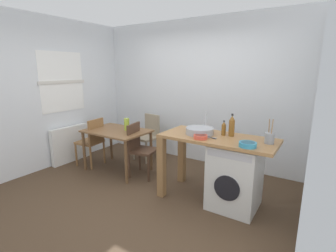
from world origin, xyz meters
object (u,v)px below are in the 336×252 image
(utensil_crock, at_px, (270,138))
(vase, at_px, (127,124))
(colander, at_px, (248,144))
(bottle_tall_green, at_px, (224,129))
(chair_opposite, at_px, (139,147))
(washing_machine, at_px, (235,176))
(chair_person_seat, at_px, (92,139))
(dining_table, at_px, (117,135))
(mixing_bowl, at_px, (201,137))
(bottle_squat_brown, at_px, (232,126))
(chair_spare_by_wall, at_px, (149,134))

(utensil_crock, xyz_separation_m, vase, (-2.38, 0.12, -0.14))
(utensil_crock, xyz_separation_m, colander, (-0.18, -0.27, -0.04))
(vase, bearing_deg, bottle_tall_green, -1.39)
(utensil_crock, distance_m, colander, 0.33)
(chair_opposite, relative_size, washing_machine, 1.05)
(chair_person_seat, bearing_deg, chair_opposite, -89.33)
(utensil_crock, relative_size, colander, 1.50)
(dining_table, relative_size, utensil_crock, 3.67)
(mixing_bowl, bearing_deg, bottle_squat_brown, 49.46)
(dining_table, bearing_deg, colander, -6.97)
(chair_spare_by_wall, bearing_deg, mixing_bowl, 154.99)
(bottle_squat_brown, bearing_deg, colander, -48.53)
(chair_spare_by_wall, relative_size, colander, 4.50)
(chair_opposite, bearing_deg, utensil_crock, 78.17)
(chair_person_seat, xyz_separation_m, chair_opposite, (1.02, 0.13, 0.00))
(mixing_bowl, relative_size, colander, 0.89)
(chair_spare_by_wall, bearing_deg, bottle_tall_green, 165.96)
(colander, bearing_deg, chair_person_seat, 176.14)
(dining_table, xyz_separation_m, washing_machine, (2.16, -0.07, -0.21))
(dining_table, bearing_deg, bottle_squat_brown, 1.97)
(utensil_crock, bearing_deg, chair_spare_by_wall, 161.88)
(chair_person_seat, distance_m, utensil_crock, 3.11)
(chair_opposite, height_order, bottle_tall_green, bottle_tall_green)
(utensil_crock, bearing_deg, washing_machine, -171.90)
(colander, bearing_deg, mixing_bowl, 178.10)
(chair_person_seat, bearing_deg, bottle_tall_green, -93.04)
(chair_spare_by_wall, xyz_separation_m, vase, (0.04, -0.67, 0.34))
(vase, bearing_deg, chair_person_seat, -164.61)
(bottle_squat_brown, bearing_deg, chair_opposite, -178.78)
(washing_machine, distance_m, colander, 0.59)
(chair_person_seat, xyz_separation_m, colander, (2.89, -0.20, 0.44))
(chair_opposite, distance_m, colander, 1.95)
(chair_opposite, relative_size, mixing_bowl, 5.05)
(colander, bearing_deg, dining_table, 173.03)
(chair_person_seat, xyz_separation_m, mixing_bowl, (2.29, -0.18, 0.44))
(dining_table, height_order, utensil_crock, utensil_crock)
(bottle_squat_brown, relative_size, vase, 1.42)
(bottle_tall_green, bearing_deg, chair_opposite, -179.20)
(chair_spare_by_wall, distance_m, vase, 0.75)
(chair_spare_by_wall, xyz_separation_m, washing_machine, (2.05, -0.84, -0.08))
(washing_machine, xyz_separation_m, mixing_bowl, (-0.42, -0.20, 0.52))
(chair_person_seat, bearing_deg, washing_machine, -96.00)
(dining_table, xyz_separation_m, bottle_tall_green, (1.93, 0.06, 0.37))
(bottle_tall_green, distance_m, bottle_squat_brown, 0.11)
(chair_person_seat, bearing_deg, utensil_crock, -95.08)
(bottle_squat_brown, xyz_separation_m, mixing_bowl, (-0.29, -0.34, -0.11))
(bottle_tall_green, bearing_deg, chair_spare_by_wall, 158.46)
(chair_opposite, bearing_deg, chair_spare_by_wall, -163.87)
(chair_person_seat, height_order, washing_machine, chair_person_seat)
(dining_table, relative_size, chair_opposite, 1.22)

